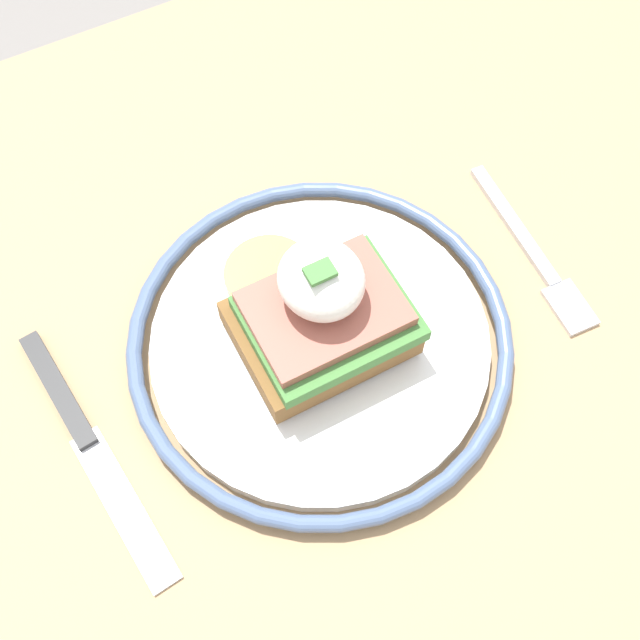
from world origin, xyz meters
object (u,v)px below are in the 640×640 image
object	(u,v)px
plate	(320,340)
knife	(83,433)
sandwich	(321,311)
fork	(534,255)

from	to	relation	value
plate	knife	world-z (taller)	plate
plate	sandwich	size ratio (longest dim) A/B	1.93
plate	knife	size ratio (longest dim) A/B	1.32
sandwich	fork	xyz separation A→B (m)	(-0.16, 0.01, -0.04)
sandwich	fork	world-z (taller)	sandwich
fork	knife	distance (m)	0.31
plate	sandwich	world-z (taller)	sandwich
fork	knife	xyz separation A→B (m)	(0.31, -0.02, 0.00)
plate	knife	xyz separation A→B (m)	(0.15, -0.01, -0.01)
plate	fork	distance (m)	0.16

